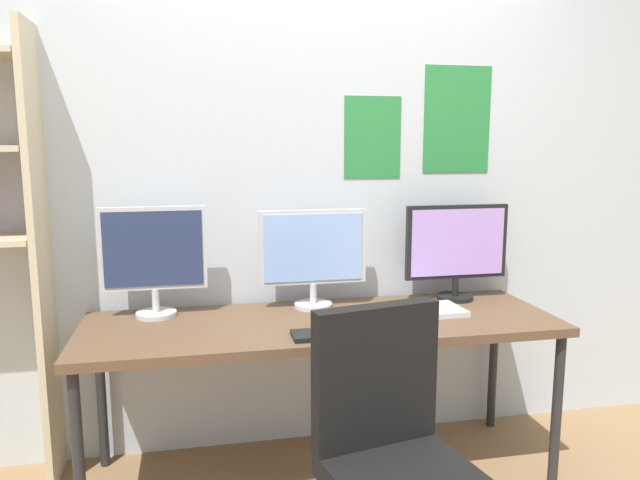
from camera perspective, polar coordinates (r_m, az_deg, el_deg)
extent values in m
cube|color=silver|center=(2.98, -1.45, 5.11)|extent=(4.48, 0.10, 2.60)
cube|color=#287F3D|center=(3.16, 12.86, 11.08)|extent=(0.35, 0.01, 0.53)
cube|color=#287F3D|center=(3.00, 5.00, 9.68)|extent=(0.29, 0.01, 0.40)
cube|color=brown|center=(2.69, 0.22, -7.98)|extent=(2.08, 0.68, 0.04)
cylinder|color=#262628|center=(2.55, -21.94, -18.69)|extent=(0.04, 0.04, 0.70)
cylinder|color=#262628|center=(2.93, 21.53, -14.84)|extent=(0.04, 0.04, 0.70)
cylinder|color=#262628|center=(3.07, -20.02, -13.66)|extent=(0.04, 0.04, 0.70)
cylinder|color=#262628|center=(3.39, 16.09, -11.20)|extent=(0.04, 0.04, 0.70)
cube|color=beige|center=(2.86, -24.88, -1.85)|extent=(0.03, 0.28, 2.01)
cube|color=black|center=(2.06, 5.30, -12.64)|extent=(0.45, 0.16, 0.48)
cylinder|color=silver|center=(2.83, -15.25, -6.77)|extent=(0.18, 0.18, 0.02)
cylinder|color=silver|center=(2.82, -15.31, -5.56)|extent=(0.03, 0.03, 0.10)
cube|color=silver|center=(2.77, -15.51, -0.76)|extent=(0.46, 0.03, 0.37)
cube|color=navy|center=(2.75, -15.54, -0.82)|extent=(0.43, 0.01, 0.34)
cylinder|color=silver|center=(2.87, -0.65, -6.19)|extent=(0.18, 0.18, 0.02)
cylinder|color=silver|center=(2.86, -0.65, -5.08)|extent=(0.03, 0.03, 0.09)
cube|color=silver|center=(2.82, -0.68, -0.67)|extent=(0.51, 0.03, 0.35)
cube|color=#8CB2F2|center=(2.80, -0.62, -0.73)|extent=(0.47, 0.01, 0.32)
cylinder|color=black|center=(3.09, 12.67, -5.31)|extent=(0.18, 0.18, 0.02)
cylinder|color=black|center=(3.08, 12.70, -4.34)|extent=(0.03, 0.03, 0.09)
cube|color=black|center=(3.04, 12.82, -0.16)|extent=(0.52, 0.03, 0.36)
cube|color=#B28CE5|center=(3.02, 12.95, -0.22)|extent=(0.48, 0.01, 0.33)
cube|color=black|center=(2.46, 1.34, -8.87)|extent=(0.34, 0.13, 0.02)
ellipsoid|color=silver|center=(2.60, 9.02, -7.88)|extent=(0.06, 0.10, 0.03)
cube|color=silver|center=(2.82, 10.15, -6.61)|extent=(0.33, 0.24, 0.02)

